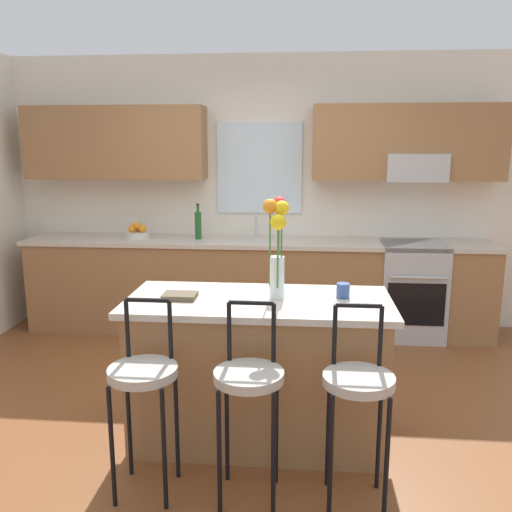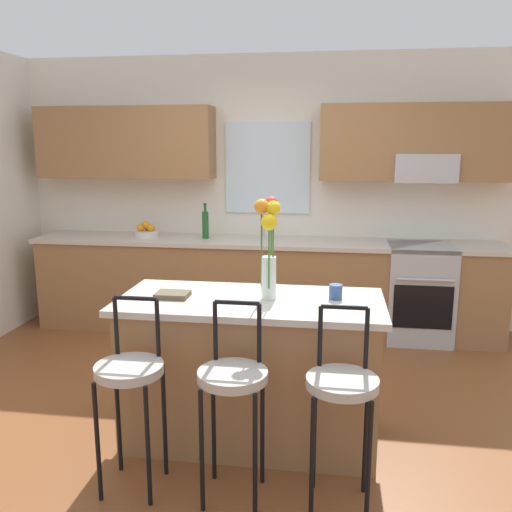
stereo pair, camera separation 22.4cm
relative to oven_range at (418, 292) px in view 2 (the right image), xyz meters
name	(u,v)px [view 2 (the right image)]	position (x,y,z in m)	size (l,w,h in m)	color
ground_plane	(231,410)	(-1.49, -1.68, -0.46)	(14.00, 14.00, 0.00)	brown
back_wall_assembly	(270,177)	(-1.46, 0.31, 1.05)	(5.60, 0.50, 2.70)	silver
counter_run	(263,285)	(-1.49, 0.02, 0.01)	(4.56, 0.64, 0.92)	#996B42
sink_faucet	(263,224)	(-1.51, 0.17, 0.60)	(0.02, 0.13, 0.23)	#B7BABC
oven_range	(418,292)	(0.00, 0.00, 0.00)	(0.60, 0.64, 0.92)	#B7BABC
kitchen_island	(251,369)	(-1.30, -2.00, 0.00)	(1.60, 0.73, 0.92)	#996B42
bar_stool_near	(130,377)	(-1.85, -2.58, 0.18)	(0.36, 0.36, 1.04)	black
bar_stool_middle	(233,384)	(-1.30, -2.58, 0.18)	(0.36, 0.36, 1.04)	black
bar_stool_far	(342,391)	(-0.75, -2.58, 0.18)	(0.36, 0.36, 1.04)	black
flower_vase	(269,241)	(-1.19, -1.99, 0.81)	(0.16, 0.18, 0.61)	silver
mug_ceramic	(336,292)	(-0.79, -1.93, 0.51)	(0.08, 0.08, 0.09)	#33518C
cookbook	(173,295)	(-1.78, -2.04, 0.48)	(0.20, 0.15, 0.03)	brown
fruit_bowl_oranges	(146,232)	(-2.68, 0.03, 0.51)	(0.24, 0.24, 0.16)	silver
bottle_olive_oil	(205,224)	(-2.07, 0.02, 0.60)	(0.06, 0.06, 0.35)	#1E5923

